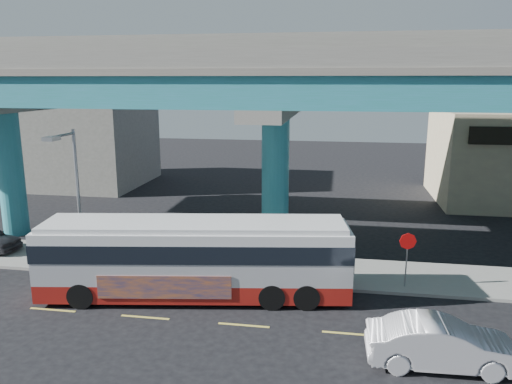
% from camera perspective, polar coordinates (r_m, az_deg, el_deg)
% --- Properties ---
extents(ground, '(120.00, 120.00, 0.00)m').
position_cam_1_polar(ground, '(20.15, -1.24, -14.60)').
color(ground, black).
rests_on(ground, ground).
extents(sidewalk, '(70.00, 4.00, 0.15)m').
position_cam_1_polar(sidewalk, '(25.07, 1.12, -8.76)').
color(sidewalk, gray).
rests_on(sidewalk, ground).
extents(lane_markings, '(58.00, 0.12, 0.01)m').
position_cam_1_polar(lane_markings, '(19.88, -1.41, -14.97)').
color(lane_markings, '#D8C64C').
rests_on(lane_markings, ground).
extents(viaduct, '(52.00, 12.40, 11.70)m').
position_cam_1_polar(viaduct, '(26.91, 2.35, 12.46)').
color(viaduct, '#1F7870').
rests_on(viaduct, ground).
extents(building_concrete, '(12.00, 10.00, 9.00)m').
position_cam_1_polar(building_concrete, '(47.94, -19.87, 6.25)').
color(building_concrete, gray).
rests_on(building_concrete, ground).
extents(transit_bus, '(13.47, 4.79, 3.39)m').
position_cam_1_polar(transit_bus, '(21.75, -6.93, -7.23)').
color(transit_bus, maroon).
rests_on(transit_bus, ground).
extents(sedan, '(2.00, 4.96, 1.60)m').
position_cam_1_polar(sedan, '(18.11, 20.47, -15.95)').
color(sedan, '#BCBBC1').
rests_on(sedan, ground).
extents(street_lamp, '(0.50, 2.28, 6.84)m').
position_cam_1_polar(street_lamp, '(24.80, -20.38, 1.24)').
color(street_lamp, gray).
rests_on(street_lamp, sidewalk).
extents(stop_sign, '(0.76, 0.12, 2.53)m').
position_cam_1_polar(stop_sign, '(23.17, 16.91, -6.17)').
color(stop_sign, gray).
rests_on(stop_sign, sidewalk).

